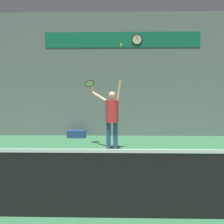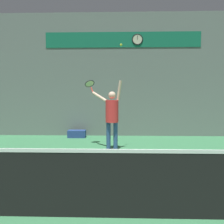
{
  "view_description": "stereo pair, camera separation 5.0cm",
  "coord_description": "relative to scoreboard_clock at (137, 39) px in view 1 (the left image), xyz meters",
  "views": [
    {
      "loc": [
        -0.22,
        -3.93,
        1.67
      ],
      "look_at": [
        -0.36,
        2.65,
        1.17
      ],
      "focal_mm": 35.0,
      "sensor_mm": 36.0,
      "label": 1
    },
    {
      "loc": [
        -0.17,
        -3.93,
        1.67
      ],
      "look_at": [
        -0.36,
        2.65,
        1.17
      ],
      "focal_mm": 35.0,
      "sensor_mm": 36.0,
      "label": 2
    }
  ],
  "objects": [
    {
      "name": "court_net",
      "position": [
        -0.59,
        -6.08,
        -3.41
      ],
      "size": [
        7.66,
        0.07,
        1.06
      ],
      "color": "#333333",
      "rests_on": "ground_plane"
    },
    {
      "name": "tennis_racket",
      "position": [
        -1.69,
        -1.82,
        -1.87
      ],
      "size": [
        0.42,
        0.42,
        0.42
      ],
      "color": "red"
    },
    {
      "name": "sponsor_banner",
      "position": [
        -0.59,
        0.02,
        -0.0
      ],
      "size": [
        6.23,
        0.02,
        0.61
      ],
      "color": "#146B4C"
    },
    {
      "name": "tennis_player",
      "position": [
        -0.96,
        -2.36,
        -2.79
      ],
      "size": [
        0.98,
        0.6,
        2.12
      ],
      "color": "#2D4C7F",
      "rests_on": "ground_plane"
    },
    {
      "name": "scoreboard_clock",
      "position": [
        0.0,
        0.0,
        0.0
      ],
      "size": [
        0.44,
        0.04,
        0.44
      ],
      "color": "beige"
    },
    {
      "name": "equipment_bag",
      "position": [
        -2.41,
        -0.39,
        -3.76
      ],
      "size": [
        0.7,
        0.34,
        0.29
      ],
      "color": "navy",
      "rests_on": "ground_plane"
    },
    {
      "name": "ground_plane",
      "position": [
        -0.59,
        -5.02,
        -3.91
      ],
      "size": [
        18.0,
        18.0,
        0.0
      ],
      "primitive_type": "plane",
      "color": "#387A4C"
    },
    {
      "name": "tennis_ball",
      "position": [
        -0.68,
        -2.47,
        -0.77
      ],
      "size": [
        0.07,
        0.07,
        0.07
      ],
      "color": "#CCDB2D"
    },
    {
      "name": "back_wall",
      "position": [
        -0.59,
        0.08,
        -1.41
      ],
      "size": [
        18.0,
        0.1,
        5.0
      ],
      "color": "slate",
      "rests_on": "ground_plane"
    }
  ]
}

